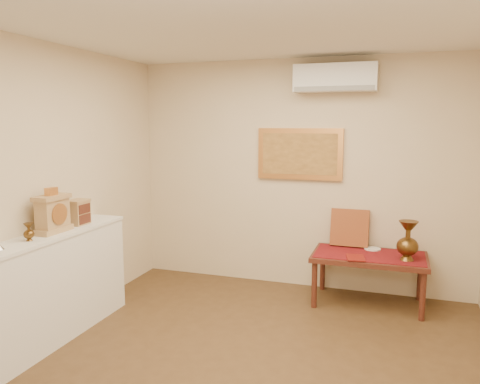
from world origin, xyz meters
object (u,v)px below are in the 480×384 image
at_px(brass_urn_tall, 408,236).
at_px(wooden_chest, 78,212).
at_px(display_ledge, 44,291).
at_px(mantel_clock, 53,213).
at_px(low_table, 369,261).

bearing_deg(brass_urn_tall, wooden_chest, -157.62).
distance_m(display_ledge, mantel_clock, 0.68).
relative_size(display_ledge, wooden_chest, 8.28).
relative_size(display_ledge, low_table, 1.68).
bearing_deg(low_table, mantel_clock, -147.36).
relative_size(wooden_chest, low_table, 0.20).
distance_m(mantel_clock, wooden_chest, 0.36).
xyz_separation_m(brass_urn_tall, low_table, (-0.38, 0.10, -0.32)).
xyz_separation_m(mantel_clock, low_table, (2.67, 1.71, -0.67)).
bearing_deg(mantel_clock, brass_urn_tall, 27.85).
bearing_deg(wooden_chest, brass_urn_tall, 22.38).
bearing_deg(brass_urn_tall, mantel_clock, -152.15).
height_order(mantel_clock, low_table, mantel_clock).
bearing_deg(display_ledge, brass_urn_tall, 30.24).
relative_size(mantel_clock, wooden_chest, 1.68).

